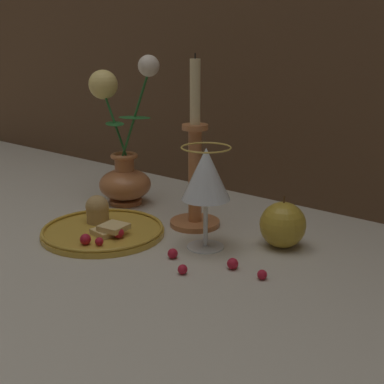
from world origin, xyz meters
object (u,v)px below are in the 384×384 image
Objects in this scene: apple_beside_vase at (283,225)px; plate_with_pastries at (102,228)px; wine_glass at (206,177)px; candlestick at (195,175)px; vase at (122,158)px.

plate_with_pastries is at bearing -151.46° from apple_beside_vase.
candlestick is at bearing 138.62° from wine_glass.
vase is 1.41× the size of plate_with_pastries.
vase reaches higher than apple_beside_vase.
apple_beside_vase reaches higher than plate_with_pastries.
plate_with_pastries is 0.20m from candlestick.
wine_glass reaches higher than apple_beside_vase.
vase reaches higher than wine_glass.
wine_glass is 0.55× the size of candlestick.
vase is 0.22m from candlestick.
wine_glass is at bearing -41.38° from candlestick.
plate_with_pastries is at bearing -159.23° from wine_glass.
vase is 0.22m from plate_with_pastries.
vase is 0.41m from apple_beside_vase.
candlestick reaches higher than apple_beside_vase.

